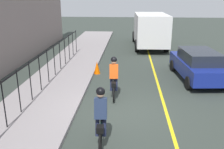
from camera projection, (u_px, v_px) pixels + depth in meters
ground_plane at (124, 111)px, 9.74m from camera, size 80.00×80.00×0.00m
lane_line_centre at (166, 112)px, 9.64m from camera, size 36.00×0.12×0.01m
sidewalk at (38, 106)px, 9.95m from camera, size 40.00×3.20×0.15m
iron_fence at (35, 70)px, 10.57m from camera, size 16.71×0.04×1.60m
cyclist_lead at (114, 78)px, 10.69m from camera, size 1.71×0.38×1.83m
cyclist_follow at (101, 117)px, 7.30m from camera, size 1.71×0.38×1.83m
patrol_sedan at (198, 64)px, 13.03m from camera, size 4.54×2.24×1.58m
box_truck_background at (150, 29)px, 20.76m from camera, size 6.79×2.74×2.78m
traffic_cone_far at (97, 68)px, 14.15m from camera, size 0.36×0.36×0.70m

